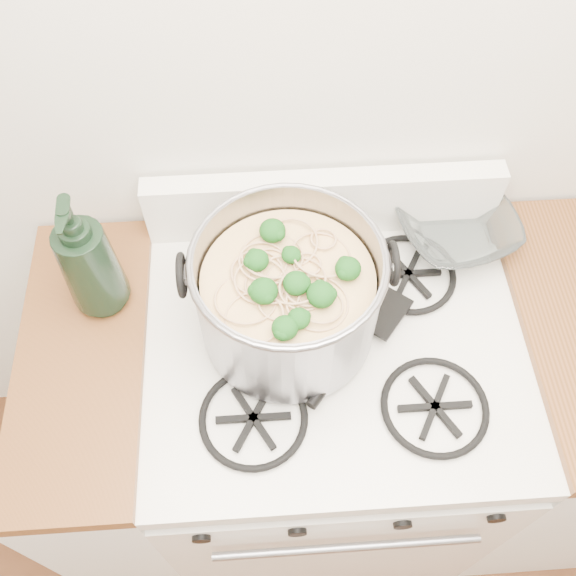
{
  "coord_description": "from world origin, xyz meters",
  "views": [
    {
      "loc": [
        -0.13,
        0.68,
        2.04
      ],
      "look_at": [
        -0.09,
        1.3,
        1.06
      ],
      "focal_mm": 40.0,
      "sensor_mm": 36.0,
      "label": 1
    }
  ],
  "objects_px": {
    "gas_range": "(325,427)",
    "spatula": "(382,308)",
    "bottle": "(86,257)",
    "glass_bowl": "(454,231)",
    "stock_pot": "(288,296)"
  },
  "relations": [
    {
      "from": "spatula",
      "to": "gas_range",
      "type": "bearing_deg",
      "value": -109.26
    },
    {
      "from": "gas_range",
      "to": "spatula",
      "type": "relative_size",
      "value": 2.98
    },
    {
      "from": "gas_range",
      "to": "bottle",
      "type": "distance_m",
      "value": 0.8
    },
    {
      "from": "stock_pot",
      "to": "gas_range",
      "type": "bearing_deg",
      "value": -23.86
    },
    {
      "from": "gas_range",
      "to": "bottle",
      "type": "xyz_separation_m",
      "value": [
        -0.46,
        0.13,
        0.63
      ]
    },
    {
      "from": "gas_range",
      "to": "stock_pot",
      "type": "bearing_deg",
      "value": 156.14
    },
    {
      "from": "stock_pot",
      "to": "glass_bowl",
      "type": "xyz_separation_m",
      "value": [
        0.38,
        0.2,
        -0.09
      ]
    },
    {
      "from": "gas_range",
      "to": "stock_pot",
      "type": "distance_m",
      "value": 0.6
    },
    {
      "from": "gas_range",
      "to": "glass_bowl",
      "type": "distance_m",
      "value": 0.62
    },
    {
      "from": "glass_bowl",
      "to": "stock_pot",
      "type": "bearing_deg",
      "value": -151.69
    },
    {
      "from": "gas_range",
      "to": "bottle",
      "type": "relative_size",
      "value": 3.09
    },
    {
      "from": "gas_range",
      "to": "spatula",
      "type": "bearing_deg",
      "value": 31.78
    },
    {
      "from": "stock_pot",
      "to": "spatula",
      "type": "relative_size",
      "value": 1.23
    },
    {
      "from": "glass_bowl",
      "to": "bottle",
      "type": "height_order",
      "value": "bottle"
    },
    {
      "from": "gas_range",
      "to": "spatula",
      "type": "height_order",
      "value": "spatula"
    }
  ]
}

